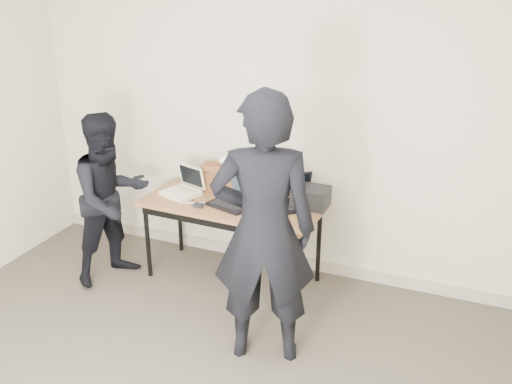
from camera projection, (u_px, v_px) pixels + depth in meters
The scene contains 13 objects.
room at pixel (118, 227), 2.88m from camera, with size 4.60×4.60×2.80m.
desk at pixel (231, 210), 4.77m from camera, with size 1.52×0.71×0.72m.
laptop_beige at pixel (183, 189), 4.92m from camera, with size 0.37×0.36×0.24m.
laptop_center at pixel (236, 197), 4.73m from camera, with size 0.44×0.43×0.27m.
laptop_right at pixel (295, 198), 4.70m from camera, with size 0.47×0.47×0.25m.
leather_satchel at pixel (223, 177), 4.96m from camera, with size 0.38×0.23×0.25m.
tissue at pixel (226, 161), 4.89m from camera, with size 0.13×0.10×0.08m, color white.
equipment_box at pixel (311, 197), 4.66m from camera, with size 0.28×0.24×0.16m, color black.
power_brick at pixel (198, 205), 4.68m from camera, with size 0.08×0.05×0.03m, color black.
cables at pixel (236, 204), 4.73m from camera, with size 1.15×0.41×0.01m.
person_typist at pixel (264, 231), 3.73m from camera, with size 0.70×0.46×1.91m, color black.
person_observer at pixel (111, 198), 4.80m from camera, with size 0.72×0.56×1.48m, color black.
baseboard at pixel (272, 257), 5.29m from camera, with size 4.50×0.03×0.10m, color #A19685.
Camera 1 is at (1.62, -2.15, 2.60)m, focal length 40.00 mm.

